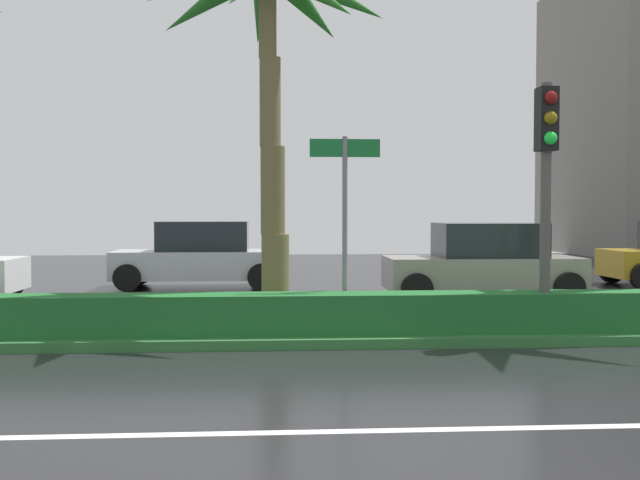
{
  "coord_description": "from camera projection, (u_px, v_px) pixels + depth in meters",
  "views": [
    {
      "loc": [
        -0.08,
        -4.76,
        1.99
      ],
      "look_at": [
        1.05,
        12.4,
        1.33
      ],
      "focal_mm": 42.74,
      "sensor_mm": 36.0,
      "label": 1
    }
  ],
  "objects": [
    {
      "name": "median_strip",
      "position": [
        275.0,
        325.0,
        12.8
      ],
      "size": [
        85.5,
        4.0,
        0.15
      ],
      "primitive_type": "cube",
      "color": "#2D6B33",
      "rests_on": "ground_plane"
    },
    {
      "name": "car_in_traffic_second",
      "position": [
        200.0,
        256.0,
        19.76
      ],
      "size": [
        4.3,
        2.02,
        1.72
      ],
      "rotation": [
        0.0,
        0.0,
        3.14
      ],
      "color": "silver",
      "rests_on": "ground_plane"
    },
    {
      "name": "median_hedge",
      "position": [
        275.0,
        314.0,
        11.39
      ],
      "size": [
        76.5,
        0.7,
        0.6
      ],
      "color": "#1E6028",
      "rests_on": "median_strip"
    },
    {
      "name": "near_lane_divider_stripe",
      "position": [
        279.0,
        433.0,
        6.82
      ],
      "size": [
        81.0,
        0.14,
        0.01
      ],
      "primitive_type": "cube",
      "color": "white",
      "rests_on": "ground_plane"
    },
    {
      "name": "ground_plane",
      "position": [
        275.0,
        323.0,
        13.8
      ],
      "size": [
        90.0,
        42.0,
        0.1
      ],
      "primitive_type": "cube",
      "color": "black"
    },
    {
      "name": "car_in_traffic_third",
      "position": [
        484.0,
        263.0,
        17.08
      ],
      "size": [
        4.3,
        2.02,
        1.72
      ],
      "rotation": [
        0.0,
        0.0,
        3.14
      ],
      "color": "gray",
      "rests_on": "ground_plane"
    },
    {
      "name": "palm_tree_centre_left",
      "position": [
        268.0,
        14.0,
        12.5
      ],
      "size": [
        4.15,
        4.02,
        6.36
      ],
      "color": "brown",
      "rests_on": "median_strip"
    },
    {
      "name": "street_name_sign",
      "position": [
        345.0,
        205.0,
        11.88
      ],
      "size": [
        1.1,
        0.08,
        3.0
      ],
      "color": "slate",
      "rests_on": "median_strip"
    },
    {
      "name": "traffic_signal_median_right",
      "position": [
        547.0,
        161.0,
        11.51
      ],
      "size": [
        0.28,
        0.43,
        3.78
      ],
      "color": "#4C4C47",
      "rests_on": "median_strip"
    }
  ]
}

